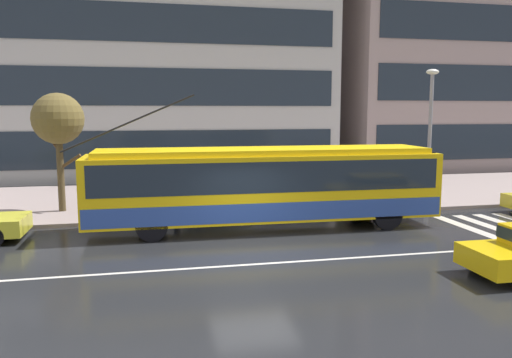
{
  "coord_description": "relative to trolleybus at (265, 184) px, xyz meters",
  "views": [
    {
      "loc": [
        -3.11,
        -14.5,
        4.21
      ],
      "look_at": [
        0.87,
        3.66,
        1.7
      ],
      "focal_mm": 35.84,
      "sensor_mm": 36.0,
      "label": 1
    }
  ],
  "objects": [
    {
      "name": "crosswalk_stripe_edge_near",
      "position": [
        7.18,
        -1.71,
        -1.58
      ],
      "size": [
        0.44,
        4.4,
        0.01
      ],
      "primitive_type": "cube",
      "color": "beige",
      "rests_on": "ground_plane"
    },
    {
      "name": "ground_plane",
      "position": [
        -1.06,
        -3.03,
        -1.59
      ],
      "size": [
        160.0,
        160.0,
        0.0
      ],
      "primitive_type": "plane",
      "color": "#232427"
    },
    {
      "name": "bus_shelter",
      "position": [
        -0.98,
        3.6,
        0.38
      ],
      "size": [
        3.84,
        1.69,
        2.42
      ],
      "color": "gray",
      "rests_on": "sidewalk_slab"
    },
    {
      "name": "crosswalk_stripe_inner_a",
      "position": [
        8.08,
        -1.71,
        -1.58
      ],
      "size": [
        0.44,
        4.4,
        0.01
      ],
      "primitive_type": "cube",
      "color": "beige",
      "rests_on": "ground_plane"
    },
    {
      "name": "street_tree_bare",
      "position": [
        -7.51,
        4.16,
        2.23
      ],
      "size": [
        2.05,
        2.09,
        4.76
      ],
      "color": "#4E4025",
      "rests_on": "sidewalk_slab"
    },
    {
      "name": "pedestrian_at_shelter",
      "position": [
        -2.91,
        3.48,
        0.13
      ],
      "size": [
        1.08,
        1.08,
        1.98
      ],
      "color": "#2A3854",
      "rests_on": "sidewalk_slab"
    },
    {
      "name": "trolleybus",
      "position": [
        0.0,
        0.0,
        0.0
      ],
      "size": [
        13.05,
        2.73,
        4.75
      ],
      "color": "yellow",
      "rests_on": "ground_plane"
    },
    {
      "name": "sidewalk_slab",
      "position": [
        -1.06,
        6.6,
        -1.52
      ],
      "size": [
        80.0,
        10.0,
        0.14
      ],
      "primitive_type": "cube",
      "color": "gray",
      "rests_on": "ground_plane"
    },
    {
      "name": "pedestrian_waiting_by_pole",
      "position": [
        -3.98,
        3.65,
        -0.43
      ],
      "size": [
        0.51,
        0.51,
        1.72
      ],
      "color": "#1E3646",
      "rests_on": "sidewalk_slab"
    },
    {
      "name": "pedestrian_approaching_curb",
      "position": [
        -2.09,
        2.84,
        -0.5
      ],
      "size": [
        0.41,
        0.41,
        1.62
      ],
      "color": "#253644",
      "rests_on": "sidewalk_slab"
    },
    {
      "name": "pedestrian_walking_past",
      "position": [
        4.6,
        4.56,
        0.18
      ],
      "size": [
        1.46,
        1.46,
        1.99
      ],
      "color": "#45483B",
      "rests_on": "sidewalk_slab"
    },
    {
      "name": "street_lamp",
      "position": [
        7.96,
        2.54,
        2.05
      ],
      "size": [
        0.6,
        0.32,
        5.82
      ],
      "color": "gray",
      "rests_on": "sidewalk_slab"
    },
    {
      "name": "lane_centre_line",
      "position": [
        -1.06,
        -4.23,
        -1.59
      ],
      "size": [
        72.0,
        0.14,
        0.01
      ],
      "primitive_type": "cube",
      "color": "silver",
      "rests_on": "ground_plane"
    },
    {
      "name": "office_tower_corner_left",
      "position": [
        -2.76,
        20.64,
        9.42
      ],
      "size": [
        21.67,
        15.82,
        22.0
      ],
      "color": "#B9B9B3",
      "rests_on": "ground_plane"
    }
  ]
}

